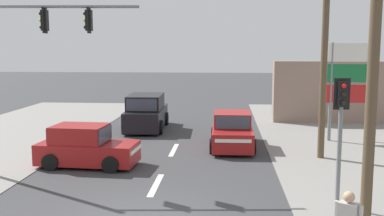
{
  "coord_description": "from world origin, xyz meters",
  "views": [
    {
      "loc": [
        2.19,
        -10.77,
        4.34
      ],
      "look_at": [
        1.08,
        4.0,
        2.36
      ],
      "focal_mm": 42.0,
      "sensor_mm": 36.0,
      "label": 1
    }
  ],
  "objects_px": {
    "utility_pole_midground_right": "(325,41)",
    "shopping_plaza_sign": "(350,78)",
    "traffic_signal_mast": "(23,54)",
    "pedestal_signal_right_kerb": "(341,121)",
    "hatchback_oncoming_mid": "(86,147)",
    "suv_receding_far": "(146,113)",
    "sedan_kerbside_parked": "(232,131)"
  },
  "relations": [
    {
      "from": "pedestal_signal_right_kerb",
      "to": "suv_receding_far",
      "type": "relative_size",
      "value": 0.78
    },
    {
      "from": "utility_pole_midground_right",
      "to": "traffic_signal_mast",
      "type": "xyz_separation_m",
      "value": [
        -10.55,
        -3.23,
        -0.46
      ]
    },
    {
      "from": "traffic_signal_mast",
      "to": "shopping_plaza_sign",
      "type": "height_order",
      "value": "traffic_signal_mast"
    },
    {
      "from": "shopping_plaza_sign",
      "to": "suv_receding_far",
      "type": "xyz_separation_m",
      "value": [
        -9.97,
        2.4,
        -2.1
      ]
    },
    {
      "from": "utility_pole_midground_right",
      "to": "shopping_plaza_sign",
      "type": "bearing_deg",
      "value": 60.54
    },
    {
      "from": "traffic_signal_mast",
      "to": "hatchback_oncoming_mid",
      "type": "bearing_deg",
      "value": 39.89
    },
    {
      "from": "suv_receding_far",
      "to": "sedan_kerbside_parked",
      "type": "bearing_deg",
      "value": -41.91
    },
    {
      "from": "pedestal_signal_right_kerb",
      "to": "suv_receding_far",
      "type": "xyz_separation_m",
      "value": [
        -7.32,
        11.52,
        -1.53
      ]
    },
    {
      "from": "utility_pole_midground_right",
      "to": "hatchback_oncoming_mid",
      "type": "bearing_deg",
      "value": -168.13
    },
    {
      "from": "sedan_kerbside_parked",
      "to": "pedestal_signal_right_kerb",
      "type": "bearing_deg",
      "value": -69.57
    },
    {
      "from": "traffic_signal_mast",
      "to": "sedan_kerbside_parked",
      "type": "distance_m",
      "value": 9.29
    },
    {
      "from": "utility_pole_midground_right",
      "to": "sedan_kerbside_parked",
      "type": "bearing_deg",
      "value": 153.52
    },
    {
      "from": "pedestal_signal_right_kerb",
      "to": "shopping_plaza_sign",
      "type": "relative_size",
      "value": 0.77
    },
    {
      "from": "hatchback_oncoming_mid",
      "to": "utility_pole_midground_right",
      "type": "bearing_deg",
      "value": 11.87
    },
    {
      "from": "pedestal_signal_right_kerb",
      "to": "suv_receding_far",
      "type": "distance_m",
      "value": 13.74
    },
    {
      "from": "traffic_signal_mast",
      "to": "utility_pole_midground_right",
      "type": "bearing_deg",
      "value": 17.02
    },
    {
      "from": "traffic_signal_mast",
      "to": "pedestal_signal_right_kerb",
      "type": "distance_m",
      "value": 10.28
    },
    {
      "from": "pedestal_signal_right_kerb",
      "to": "traffic_signal_mast",
      "type": "bearing_deg",
      "value": 165.89
    },
    {
      "from": "suv_receding_far",
      "to": "traffic_signal_mast",
      "type": "bearing_deg",
      "value": -105.47
    },
    {
      "from": "suv_receding_far",
      "to": "utility_pole_midground_right",
      "type": "bearing_deg",
      "value": -35.91
    },
    {
      "from": "utility_pole_midground_right",
      "to": "shopping_plaza_sign",
      "type": "height_order",
      "value": "utility_pole_midground_right"
    },
    {
      "from": "shopping_plaza_sign",
      "to": "suv_receding_far",
      "type": "distance_m",
      "value": 10.47
    },
    {
      "from": "utility_pole_midground_right",
      "to": "shopping_plaza_sign",
      "type": "relative_size",
      "value": 1.9
    },
    {
      "from": "utility_pole_midground_right",
      "to": "sedan_kerbside_parked",
      "type": "height_order",
      "value": "utility_pole_midground_right"
    },
    {
      "from": "shopping_plaza_sign",
      "to": "hatchback_oncoming_mid",
      "type": "bearing_deg",
      "value": -153.99
    },
    {
      "from": "traffic_signal_mast",
      "to": "hatchback_oncoming_mid",
      "type": "xyz_separation_m",
      "value": [
        1.62,
        1.35,
        -3.44
      ]
    },
    {
      "from": "sedan_kerbside_parked",
      "to": "hatchback_oncoming_mid",
      "type": "bearing_deg",
      "value": -146.39
    },
    {
      "from": "suv_receding_far",
      "to": "sedan_kerbside_parked",
      "type": "distance_m",
      "value": 6.12
    },
    {
      "from": "sedan_kerbside_parked",
      "to": "suv_receding_far",
      "type": "bearing_deg",
      "value": 138.09
    },
    {
      "from": "shopping_plaza_sign",
      "to": "suv_receding_far",
      "type": "relative_size",
      "value": 1.0
    },
    {
      "from": "shopping_plaza_sign",
      "to": "hatchback_oncoming_mid",
      "type": "height_order",
      "value": "shopping_plaza_sign"
    },
    {
      "from": "shopping_plaza_sign",
      "to": "hatchback_oncoming_mid",
      "type": "distance_m",
      "value": 12.3
    }
  ]
}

